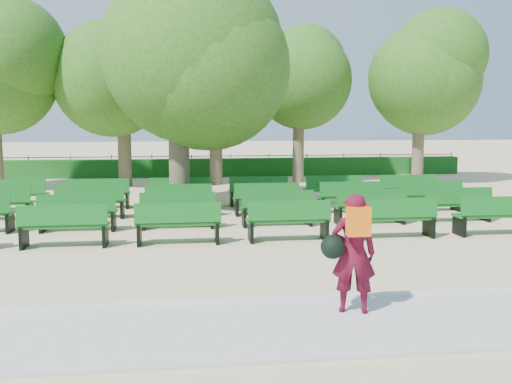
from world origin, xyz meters
TOP-DOWN VIEW (x-y plane):
  - ground at (0.00, 0.00)m, footprint 120.00×120.00m
  - paving at (0.00, -7.40)m, footprint 30.00×2.20m
  - curb at (0.00, -6.25)m, footprint 30.00×0.12m
  - hedge at (0.00, 14.00)m, footprint 26.00×0.70m
  - fence at (0.00, 14.40)m, footprint 26.00×0.10m
  - tree_line at (0.00, 10.00)m, footprint 21.80×6.80m
  - bench_array at (-0.28, 1.18)m, footprint 1.97×0.63m
  - tree_among at (-1.57, 2.91)m, footprint 5.41×5.41m
  - person at (0.96, -6.96)m, footprint 0.87×0.57m

SIDE VIEW (x-z plane):
  - ground at x=0.00m, z-range 0.00..0.00m
  - fence at x=0.00m, z-range -0.51..0.51m
  - tree_line at x=0.00m, z-range -3.52..3.52m
  - paving at x=0.00m, z-range 0.00..0.06m
  - curb at x=0.00m, z-range 0.00..0.10m
  - bench_array at x=-0.28m, z-range -0.52..0.72m
  - hedge at x=0.00m, z-range 0.00..0.90m
  - person at x=0.96m, z-range 0.09..1.86m
  - tree_among at x=-1.57m, z-range 1.23..8.60m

